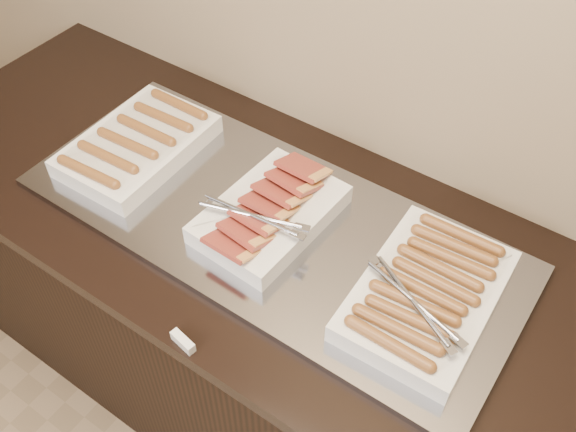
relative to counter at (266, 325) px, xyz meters
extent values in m
cube|color=black|center=(0.00, 0.00, -0.02)|extent=(2.00, 0.70, 0.86)
cube|color=black|center=(0.00, 0.00, 0.43)|extent=(2.06, 0.76, 0.04)
cube|color=#91939F|center=(0.02, 0.00, 0.46)|extent=(1.20, 0.50, 0.02)
cube|color=white|center=(-0.39, 0.00, 0.49)|extent=(0.26, 0.39, 0.05)
cylinder|color=brown|center=(-0.40, -0.16, 0.52)|extent=(0.17, 0.04, 0.03)
cylinder|color=brown|center=(-0.39, -0.10, 0.52)|extent=(0.17, 0.03, 0.03)
cylinder|color=brown|center=(-0.39, -0.03, 0.52)|extent=(0.17, 0.04, 0.03)
cylinder|color=brown|center=(-0.39, 0.03, 0.52)|extent=(0.17, 0.03, 0.03)
cylinder|color=brown|center=(-0.39, 0.10, 0.52)|extent=(0.17, 0.03, 0.03)
cylinder|color=brown|center=(-0.39, 0.16, 0.52)|extent=(0.17, 0.03, 0.03)
cube|color=white|center=(0.03, 0.00, 0.49)|extent=(0.25, 0.35, 0.05)
cube|color=#A43835|center=(0.03, -0.14, 0.52)|extent=(0.12, 0.09, 0.04)
cube|color=#A43835|center=(0.03, -0.09, 0.52)|extent=(0.12, 0.10, 0.04)
cube|color=#A43835|center=(0.03, -0.05, 0.52)|extent=(0.12, 0.10, 0.04)
cube|color=#A43835|center=(0.02, 0.00, 0.53)|extent=(0.12, 0.09, 0.04)
cube|color=#A43835|center=(0.03, 0.05, 0.53)|extent=(0.12, 0.09, 0.04)
cube|color=#A43835|center=(0.03, 0.09, 0.53)|extent=(0.12, 0.10, 0.04)
cube|color=#A43835|center=(0.03, 0.14, 0.54)|extent=(0.12, 0.09, 0.04)
cube|color=white|center=(0.43, 0.00, 0.49)|extent=(0.27, 0.40, 0.05)
cylinder|color=brown|center=(0.43, -0.17, 0.52)|extent=(0.17, 0.03, 0.03)
cylinder|color=brown|center=(0.42, -0.13, 0.52)|extent=(0.17, 0.03, 0.03)
cylinder|color=brown|center=(0.43, -0.09, 0.52)|extent=(0.17, 0.04, 0.03)
cylinder|color=brown|center=(0.42, -0.06, 0.52)|extent=(0.17, 0.04, 0.03)
cylinder|color=brown|center=(0.42, -0.02, 0.52)|extent=(0.17, 0.03, 0.03)
cylinder|color=brown|center=(0.43, 0.02, 0.52)|extent=(0.17, 0.03, 0.03)
cylinder|color=brown|center=(0.42, 0.06, 0.52)|extent=(0.17, 0.03, 0.03)
cylinder|color=brown|center=(0.43, 0.09, 0.52)|extent=(0.17, 0.04, 0.03)
cylinder|color=brown|center=(0.42, 0.13, 0.52)|extent=(0.17, 0.04, 0.03)
cylinder|color=brown|center=(0.42, 0.17, 0.52)|extent=(0.17, 0.03, 0.03)
cube|color=white|center=(0.07, -0.36, 0.46)|extent=(0.06, 0.03, 0.02)
camera|label=1|loc=(0.63, -0.80, 1.59)|focal=40.00mm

